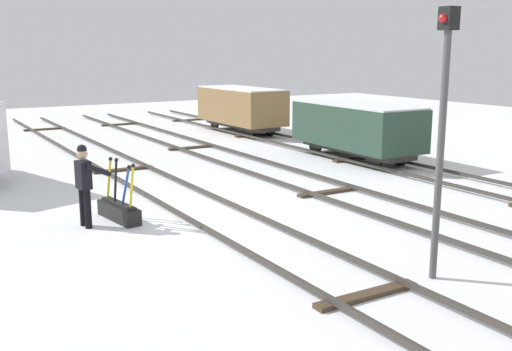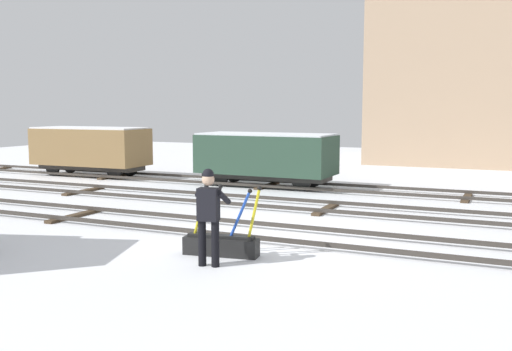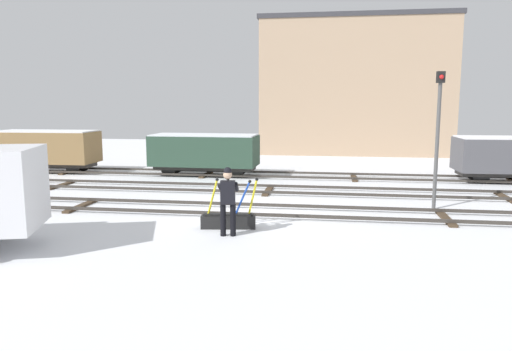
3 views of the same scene
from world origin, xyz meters
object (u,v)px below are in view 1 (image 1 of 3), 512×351
Objects in this scene: switch_lever_frame at (119,209)px; freight_car_near_switch at (356,127)px; signal_post at (442,121)px; freight_car_far_end at (241,107)px; rail_worker at (85,180)px.

switch_lever_frame is 0.32× the size of freight_car_near_switch.
freight_car_near_switch reaches higher than switch_lever_frame.
freight_car_far_end is (-17.59, 6.21, -1.46)m from signal_post.
signal_post reaches higher than freight_car_far_end.
freight_car_near_switch is at bearing 100.35° from switch_lever_frame.
freight_car_far_end is at bearing 129.99° from rail_worker.
switch_lever_frame is at bearing -41.45° from freight_car_far_end.
switch_lever_frame is 1.11m from rail_worker.
freight_car_far_end is (-11.54, 10.41, 0.19)m from rail_worker.
switch_lever_frame is 7.49m from signal_post.
freight_car_far_end reaches higher than rail_worker.
rail_worker is 0.41× the size of signal_post.
freight_car_far_end is (-11.40, 9.64, 0.98)m from switch_lever_frame.
freight_car_far_end is at bearing 160.57° from signal_post.
signal_post reaches higher than rail_worker.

